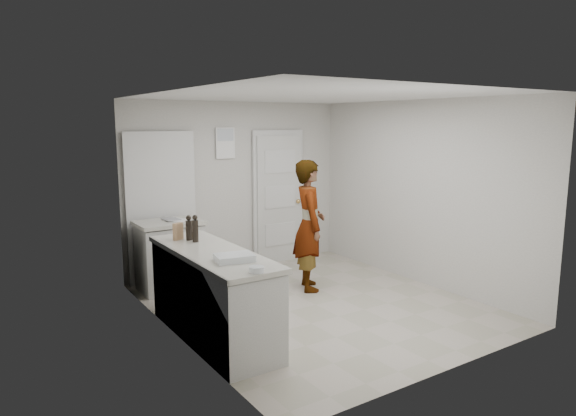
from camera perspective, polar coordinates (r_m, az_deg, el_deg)
ground at (r=6.37m, az=3.08°, el=-10.69°), size 4.00×4.00×0.00m
room_shell at (r=7.65m, az=-6.61°, el=0.61°), size 4.00×4.00×4.00m
main_counter at (r=5.37m, az=-8.32°, el=-9.87°), size 0.64×1.96×0.93m
side_counter at (r=6.99m, az=-12.95°, el=-5.41°), size 0.84×0.61×0.93m
person at (r=6.75m, az=2.37°, el=-1.93°), size 0.64×0.75×1.72m
cake_mix_box at (r=5.75m, az=-12.12°, el=-2.55°), size 0.12×0.09×0.19m
spice_jar at (r=5.76m, az=-10.28°, el=-3.04°), size 0.05×0.05×0.08m
oil_cruet_a at (r=5.70m, az=-10.95°, el=-2.22°), size 0.07×0.07×0.28m
oil_cruet_b at (r=5.60m, az=-10.27°, el=-2.31°), size 0.07×0.07×0.30m
baking_dish at (r=4.81m, az=-5.98°, el=-5.53°), size 0.39×0.31×0.06m
egg_bowl at (r=4.44m, az=-3.52°, el=-6.82°), size 0.13×0.13×0.05m
papers at (r=6.91m, az=-12.22°, el=-1.30°), size 0.31×0.35×0.01m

